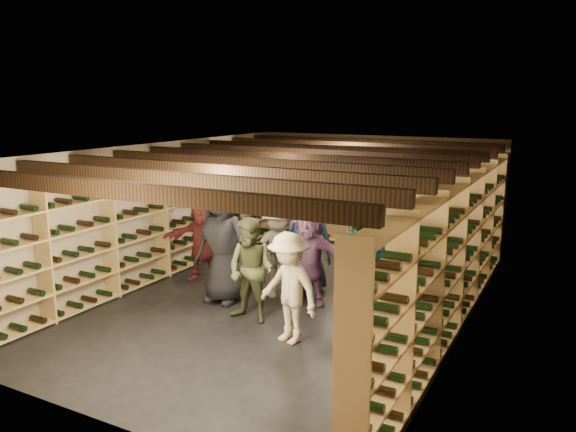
% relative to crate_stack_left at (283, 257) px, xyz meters
% --- Properties ---
extents(ground, '(8.00, 8.00, 0.00)m').
position_rel_crate_stack_left_xyz_m(ground, '(0.80, -1.30, -0.26)').
color(ground, black).
rests_on(ground, ground).
extents(walls, '(5.52, 8.02, 2.40)m').
position_rel_crate_stack_left_xyz_m(walls, '(0.80, -1.30, 0.95)').
color(walls, tan).
rests_on(walls, ground).
extents(ceiling, '(5.50, 8.00, 0.01)m').
position_rel_crate_stack_left_xyz_m(ceiling, '(0.80, -1.30, 2.15)').
color(ceiling, beige).
rests_on(ceiling, walls).
extents(ceiling_joists, '(5.40, 7.12, 0.18)m').
position_rel_crate_stack_left_xyz_m(ceiling_joists, '(0.80, -1.30, 2.01)').
color(ceiling_joists, black).
rests_on(ceiling_joists, ground).
extents(wine_rack_left, '(0.32, 7.50, 2.15)m').
position_rel_crate_stack_left_xyz_m(wine_rack_left, '(-1.77, -1.30, 0.82)').
color(wine_rack_left, tan).
rests_on(wine_rack_left, ground).
extents(wine_rack_right, '(0.32, 7.50, 2.15)m').
position_rel_crate_stack_left_xyz_m(wine_rack_right, '(3.37, -1.30, 0.82)').
color(wine_rack_right, tan).
rests_on(wine_rack_right, ground).
extents(wine_rack_back, '(4.70, 0.30, 2.15)m').
position_rel_crate_stack_left_xyz_m(wine_rack_back, '(0.80, 2.53, 0.82)').
color(wine_rack_back, tan).
rests_on(wine_rack_back, ground).
extents(crate_stack_left, '(0.52, 0.36, 0.51)m').
position_rel_crate_stack_left_xyz_m(crate_stack_left, '(0.00, 0.00, 0.00)').
color(crate_stack_left, tan).
rests_on(crate_stack_left, ground).
extents(crate_stack_right, '(0.57, 0.45, 0.51)m').
position_rel_crate_stack_left_xyz_m(crate_stack_right, '(0.41, 0.00, 0.00)').
color(crate_stack_right, tan).
rests_on(crate_stack_right, ground).
extents(crate_loose, '(0.58, 0.47, 0.17)m').
position_rel_crate_stack_left_xyz_m(crate_loose, '(1.46, 1.00, -0.17)').
color(crate_loose, tan).
rests_on(crate_loose, ground).
extents(person_0, '(0.94, 0.63, 1.88)m').
position_rel_crate_stack_left_xyz_m(person_0, '(-0.05, -1.89, 0.68)').
color(person_0, black).
rests_on(person_0, ground).
extents(person_1, '(0.79, 0.65, 1.85)m').
position_rel_crate_stack_left_xyz_m(person_1, '(-0.24, -1.37, 0.67)').
color(person_1, black).
rests_on(person_1, ground).
extents(person_2, '(0.77, 0.62, 1.52)m').
position_rel_crate_stack_left_xyz_m(person_2, '(0.77, -2.37, 0.51)').
color(person_2, '#4D5632').
rests_on(person_2, ground).
extents(person_3, '(1.08, 0.81, 1.49)m').
position_rel_crate_stack_left_xyz_m(person_3, '(1.58, -2.75, 0.49)').
color(person_3, beige).
rests_on(person_3, ground).
extents(person_4, '(1.11, 0.59, 1.81)m').
position_rel_crate_stack_left_xyz_m(person_4, '(2.82, -2.94, 0.65)').
color(person_4, '#17587D').
rests_on(person_4, ground).
extents(person_5, '(1.44, 0.88, 1.48)m').
position_rel_crate_stack_left_xyz_m(person_5, '(-1.00, -1.13, 0.48)').
color(person_5, maroon).
rests_on(person_5, ground).
extents(person_6, '(0.92, 0.70, 1.69)m').
position_rel_crate_stack_left_xyz_m(person_6, '(0.94, -0.85, 0.59)').
color(person_6, '#1F314D').
rests_on(person_6, ground).
extents(person_8, '(0.80, 0.65, 1.52)m').
position_rel_crate_stack_left_xyz_m(person_8, '(2.73, -1.85, 0.51)').
color(person_8, '#4A171E').
rests_on(person_8, ground).
extents(person_9, '(1.15, 0.91, 1.56)m').
position_rel_crate_stack_left_xyz_m(person_9, '(0.63, -1.32, 0.53)').
color(person_9, '#A09993').
rests_on(person_9, ground).
extents(person_10, '(0.93, 0.57, 1.48)m').
position_rel_crate_stack_left_xyz_m(person_10, '(1.85, -1.08, 0.48)').
color(person_10, '#224834').
rests_on(person_10, ground).
extents(person_11, '(1.50, 0.77, 1.55)m').
position_rel_crate_stack_left_xyz_m(person_11, '(1.18, -1.35, 0.52)').
color(person_11, '#7F4F82').
rests_on(person_11, ground).
extents(person_12, '(0.93, 0.61, 1.87)m').
position_rel_crate_stack_left_xyz_m(person_12, '(2.01, -0.00, 0.68)').
color(person_12, '#2D2E32').
rests_on(person_12, ground).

